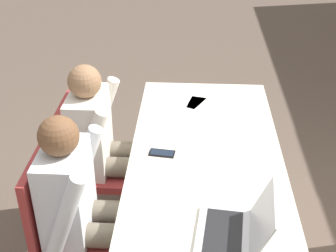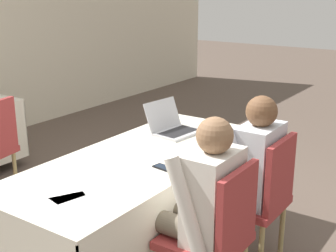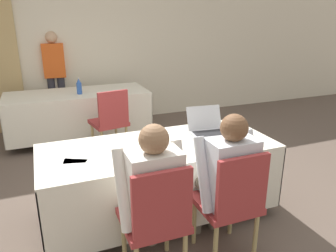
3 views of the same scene
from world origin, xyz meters
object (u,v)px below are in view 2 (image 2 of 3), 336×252
chair_near_left (216,234)px  person_white_shirt (247,170)px  cell_phone (164,168)px  laptop (174,127)px  chair_near_right (260,196)px  person_checkered_shirt (200,203)px

chair_near_left → person_white_shirt: (0.60, 0.10, 0.16)m
cell_phone → person_white_shirt: person_white_shirt is taller
person_white_shirt → laptop: bearing=-108.8°
cell_phone → chair_near_left: 0.57m
laptop → chair_near_left: 1.24m
chair_near_right → person_white_shirt: 0.19m
cell_phone → laptop: bearing=37.1°
cell_phone → person_white_shirt: 0.56m
cell_phone → chair_near_right: (0.40, -0.49, -0.21)m
laptop → person_white_shirt: (-0.26, -0.76, -0.10)m
cell_phone → chair_near_left: bearing=-104.7°
chair_near_left → chair_near_right: 0.60m
person_checkered_shirt → chair_near_left: bearing=90.0°
cell_phone → person_checkered_shirt: size_ratio=0.13×
laptop → cell_phone: laptop is taller
laptop → chair_near_right: size_ratio=0.42×
laptop → chair_near_right: bearing=-100.2°
laptop → person_checkered_shirt: 1.15m
laptop → chair_near_left: bearing=-128.3°
cell_phone → chair_near_right: chair_near_right is taller
cell_phone → chair_near_left: (-0.20, -0.49, -0.21)m
laptop → person_checkered_shirt: bearing=-132.0°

